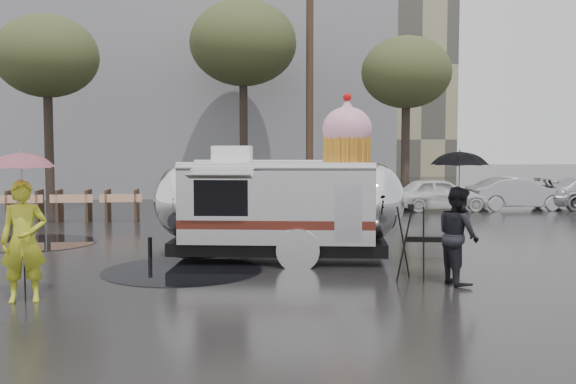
{
  "coord_description": "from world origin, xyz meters",
  "views": [
    {
      "loc": [
        -0.98,
        -11.75,
        2.51
      ],
      "look_at": [
        0.48,
        2.47,
        1.44
      ],
      "focal_mm": 42.0,
      "sensor_mm": 36.0,
      "label": 1
    }
  ],
  "objects": [
    {
      "name": "ground",
      "position": [
        0.0,
        0.0,
        0.0
      ],
      "size": [
        120.0,
        120.0,
        0.0
      ],
      "primitive_type": "plane",
      "color": "black",
      "rests_on": "ground"
    },
    {
      "name": "person_left",
      "position": [
        -4.03,
        -0.94,
        0.96
      ],
      "size": [
        0.74,
        0.54,
        1.92
      ],
      "primitive_type": "imported",
      "rotation": [
        0.0,
        0.0,
        0.13
      ],
      "color": "gold",
      "rests_on": "ground"
    },
    {
      "name": "tree_right",
      "position": [
        6.0,
        13.0,
        5.06
      ],
      "size": [
        3.36,
        3.36,
        6.42
      ],
      "color": "#382D26",
      "rests_on": "ground"
    },
    {
      "name": "airstream_trailer",
      "position": [
        0.36,
        2.45,
        1.26
      ],
      "size": [
        6.63,
        2.87,
        3.61
      ],
      "rotation": [
        0.0,
        0.0,
        -0.16
      ],
      "color": "silver",
      "rests_on": "ground"
    },
    {
      "name": "umbrella_pink",
      "position": [
        -4.03,
        -0.94,
        1.97
      ],
      "size": [
        1.23,
        1.23,
        2.39
      ],
      "color": "pink",
      "rests_on": "ground"
    },
    {
      "name": "utility_pole",
      "position": [
        2.5,
        14.0,
        4.62
      ],
      "size": [
        1.6,
        0.28,
        9.0
      ],
      "color": "#473323",
      "rests_on": "ground"
    },
    {
      "name": "grey_building",
      "position": [
        -4.0,
        24.0,
        6.5
      ],
      "size": [
        22.0,
        12.0,
        13.0
      ],
      "primitive_type": "cube",
      "color": "slate",
      "rests_on": "ground"
    },
    {
      "name": "person_right",
      "position": [
        3.2,
        -0.36,
        0.87
      ],
      "size": [
        0.57,
        0.88,
        1.73
      ],
      "primitive_type": "imported",
      "rotation": [
        0.0,
        0.0,
        1.7
      ],
      "color": "black",
      "rests_on": "ground"
    },
    {
      "name": "tree_left",
      "position": [
        -7.0,
        13.0,
        5.48
      ],
      "size": [
        3.64,
        3.64,
        6.95
      ],
      "color": "#382D26",
      "rests_on": "ground"
    },
    {
      "name": "parked_cars",
      "position": [
        11.78,
        12.0,
        0.72
      ],
      "size": [
        13.2,
        1.9,
        1.5
      ],
      "color": "silver",
      "rests_on": "ground"
    },
    {
      "name": "umbrella_black",
      "position": [
        3.2,
        -0.36,
        1.96
      ],
      "size": [
        1.22,
        1.22,
        2.38
      ],
      "color": "black",
      "rests_on": "ground"
    },
    {
      "name": "puddles",
      "position": [
        -3.24,
        3.35,
        0.01
      ],
      "size": [
        6.93,
        7.08,
        0.01
      ],
      "color": "black",
      "rests_on": "ground"
    },
    {
      "name": "barricade_row",
      "position": [
        -5.55,
        9.96,
        0.52
      ],
      "size": [
        4.3,
        0.8,
        1.0
      ],
      "color": "#473323",
      "rests_on": "ground"
    },
    {
      "name": "tree_mid",
      "position": [
        0.0,
        15.0,
        6.34
      ],
      "size": [
        4.2,
        4.2,
        8.03
      ],
      "color": "#382D26",
      "rests_on": "ground"
    },
    {
      "name": "tripod",
      "position": [
        2.46,
        0.02,
        0.81
      ],
      "size": [
        0.56,
        0.57,
        1.4
      ],
      "rotation": [
        0.0,
        0.0,
        -0.23
      ],
      "color": "black",
      "rests_on": "ground"
    }
  ]
}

